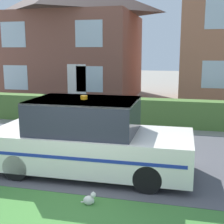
# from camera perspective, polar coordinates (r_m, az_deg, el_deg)

# --- Properties ---
(ground_plane) EXTENTS (80.00, 80.00, 0.00)m
(ground_plane) POSITION_cam_1_polar(r_m,az_deg,el_deg) (5.73, -8.54, -17.82)
(ground_plane) COLOR gray
(road_strip) EXTENTS (28.00, 5.05, 0.01)m
(road_strip) POSITION_cam_1_polar(r_m,az_deg,el_deg) (8.56, -0.27, -7.66)
(road_strip) COLOR #4C4C51
(road_strip) RESTS_ON ground
(lawn_verge) EXTENTS (28.00, 2.17, 0.01)m
(lawn_verge) POSITION_cam_1_polar(r_m,az_deg,el_deg) (5.44, -10.10, -19.56)
(lawn_verge) COLOR #3D7533
(lawn_verge) RESTS_ON ground
(garden_hedge) EXTENTS (12.10, 0.67, 1.01)m
(garden_hedge) POSITION_cam_1_polar(r_m,az_deg,el_deg) (11.84, 3.21, 0.12)
(garden_hedge) COLOR #4C7233
(garden_hedge) RESTS_ON ground
(police_car) EXTENTS (4.59, 1.88, 1.77)m
(police_car) POSITION_cam_1_polar(r_m,az_deg,el_deg) (7.14, -4.35, -4.88)
(police_car) COLOR black
(police_car) RESTS_ON road_strip
(cat) EXTENTS (0.30, 0.18, 0.25)m
(cat) POSITION_cam_1_polar(r_m,az_deg,el_deg) (5.91, -4.10, -15.64)
(cat) COLOR silver
(cat) RESTS_ON ground
(house_left) EXTENTS (7.89, 6.64, 7.05)m
(house_left) POSITION_cam_1_polar(r_m,az_deg,el_deg) (19.44, -7.28, 13.52)
(house_left) COLOR brown
(house_left) RESTS_ON ground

